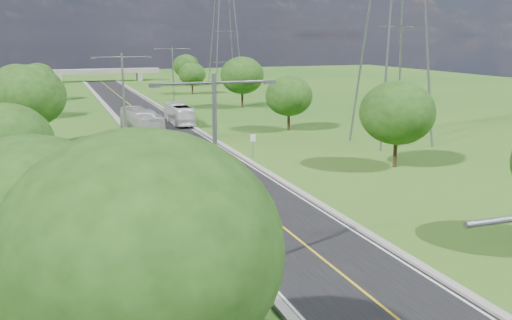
{
  "coord_description": "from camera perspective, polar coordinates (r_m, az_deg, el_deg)",
  "views": [
    {
      "loc": [
        -13.12,
        -13.01,
        11.7
      ],
      "look_at": [
        0.49,
        24.23,
        3.0
      ],
      "focal_mm": 40.0,
      "sensor_mm": 36.0,
      "label": 1
    }
  ],
  "objects": [
    {
      "name": "ground",
      "position": [
        75.09,
        -9.79,
        3.23
      ],
      "size": [
        260.0,
        260.0,
        0.0
      ],
      "primitive_type": "plane",
      "color": "#205518",
      "rests_on": "ground"
    },
    {
      "name": "road",
      "position": [
        80.93,
        -10.57,
        3.88
      ],
      "size": [
        8.0,
        150.0,
        0.06
      ],
      "primitive_type": "cube",
      "color": "black",
      "rests_on": "ground"
    },
    {
      "name": "curb_left",
      "position": [
        80.34,
        -13.56,
        3.74
      ],
      "size": [
        0.5,
        150.0,
        0.22
      ],
      "primitive_type": "cube",
      "color": "gray",
      "rests_on": "ground"
    },
    {
      "name": "curb_right",
      "position": [
        81.72,
        -7.63,
        4.11
      ],
      "size": [
        0.5,
        150.0,
        0.22
      ],
      "primitive_type": "cube",
      "color": "gray",
      "rests_on": "ground"
    },
    {
      "name": "speed_limit_sign",
      "position": [
        55.11,
        -0.32,
        1.82
      ],
      "size": [
        0.55,
        0.09,
        2.4
      ],
      "color": "slate",
      "rests_on": "ground"
    },
    {
      "name": "overpass",
      "position": [
        153.85,
        -15.33,
        8.48
      ],
      "size": [
        30.0,
        3.0,
        3.2
      ],
      "color": "gray",
      "rests_on": "ground"
    },
    {
      "name": "streetlight_near_left",
      "position": [
        26.63,
        -4.09,
        -0.14
      ],
      "size": [
        5.9,
        0.25,
        10.0
      ],
      "color": "slate",
      "rests_on": "ground"
    },
    {
      "name": "streetlight_mid_left",
      "position": [
        58.72,
        -13.11,
        6.43
      ],
      "size": [
        5.9,
        0.25,
        10.0
      ],
      "color": "slate",
      "rests_on": "ground"
    },
    {
      "name": "streetlight_far_right",
      "position": [
        93.17,
        -8.3,
        8.71
      ],
      "size": [
        5.9,
        0.25,
        10.0
      ],
      "color": "slate",
      "rests_on": "ground"
    },
    {
      "name": "power_tower_near",
      "position": [
        63.63,
        13.86,
        14.11
      ],
      "size": [
        9.0,
        6.4,
        28.0
      ],
      "color": "slate",
      "rests_on": "ground"
    },
    {
      "name": "power_tower_far",
      "position": [
        133.87,
        -3.18,
        13.35
      ],
      "size": [
        9.0,
        6.4,
        28.0
      ],
      "color": "slate",
      "rests_on": "ground"
    },
    {
      "name": "tree_la",
      "position": [
        21.99,
        -21.56,
        -5.54
      ],
      "size": [
        7.14,
        7.14,
        8.3
      ],
      "color": "black",
      "rests_on": "ground"
    },
    {
      "name": "tree_lb",
      "position": [
        41.71,
        -23.74,
        1.58
      ],
      "size": [
        6.3,
        6.3,
        7.33
      ],
      "color": "black",
      "rests_on": "ground"
    },
    {
      "name": "tree_lc",
      "position": [
        63.33,
        -21.81,
        5.95
      ],
      "size": [
        7.56,
        7.56,
        8.79
      ],
      "color": "black",
      "rests_on": "ground"
    },
    {
      "name": "tree_ld",
      "position": [
        87.35,
        -22.75,
        7.0
      ],
      "size": [
        6.72,
        6.72,
        7.82
      ],
      "color": "black",
      "rests_on": "ground"
    },
    {
      "name": "tree_le",
      "position": [
        111.26,
        -20.95,
        7.77
      ],
      "size": [
        5.88,
        5.88,
        6.84
      ],
      "color": "black",
      "rests_on": "ground"
    },
    {
      "name": "tree_lf",
      "position": [
        16.23,
        -11.37,
        -8.87
      ],
      "size": [
        7.98,
        7.98,
        9.28
      ],
      "color": "black",
      "rests_on": "ground"
    },
    {
      "name": "tree_rb",
      "position": [
        52.37,
        13.95,
        4.61
      ],
      "size": [
        6.72,
        6.72,
        7.82
      ],
      "color": "black",
      "rests_on": "ground"
    },
    {
      "name": "tree_rc",
      "position": [
        71.21,
        3.31,
        6.42
      ],
      "size": [
        5.88,
        5.88,
        6.84
      ],
      "color": "black",
      "rests_on": "ground"
    },
    {
      "name": "tree_rd",
      "position": [
        94.18,
        -1.4,
        8.46
      ],
      "size": [
        7.14,
        7.14,
        8.3
      ],
      "color": "black",
      "rests_on": "ground"
    },
    {
      "name": "tree_re",
      "position": [
        116.58,
        -6.41,
        8.53
      ],
      "size": [
        5.46,
        5.46,
        6.35
      ],
      "color": "black",
      "rests_on": "ground"
    },
    {
      "name": "tree_rf",
      "position": [
        136.78,
        -7.0,
        9.33
      ],
      "size": [
        6.3,
        6.3,
        7.33
      ],
      "color": "black",
      "rests_on": "ground"
    },
    {
      "name": "bus_outbound",
      "position": [
        77.01,
        -7.69,
        4.6
      ],
      "size": [
        2.44,
        9.82,
        2.73
      ],
      "primitive_type": "imported",
      "rotation": [
        0.0,
        0.0,
        3.13
      ],
      "color": "silver",
      "rests_on": "road"
    },
    {
      "name": "bus_inbound",
      "position": [
        68.11,
        -11.39,
        3.65
      ],
      "size": [
        3.59,
        11.64,
        3.19
      ],
      "primitive_type": "imported",
      "rotation": [
        0.0,
        0.0,
        0.08
      ],
      "color": "beige",
      "rests_on": "road"
    }
  ]
}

